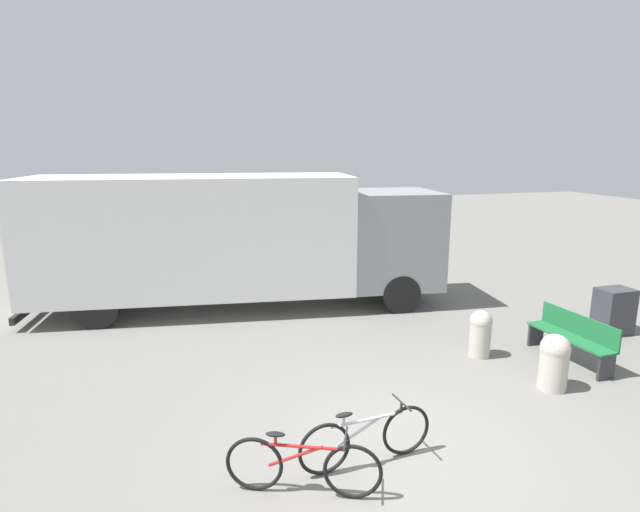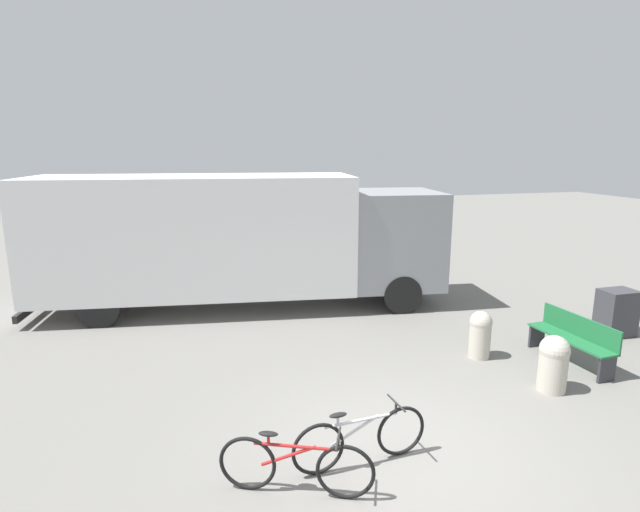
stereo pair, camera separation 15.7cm
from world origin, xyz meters
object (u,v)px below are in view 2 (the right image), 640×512
(utility_box, at_px, (616,313))
(delivery_truck, at_px, (236,236))
(park_bench, at_px, (574,337))
(bicycle_near, at_px, (295,466))
(bollard_far_bench, at_px, (480,333))
(bollard_near_bench, at_px, (553,362))
(bicycle_middle, at_px, (361,438))

(utility_box, bearing_deg, delivery_truck, 151.40)
(park_bench, bearing_deg, utility_box, -67.83)
(delivery_truck, bearing_deg, bicycle_near, -83.63)
(park_bench, height_order, bollard_far_bench, bollard_far_bench)
(park_bench, bearing_deg, bollard_near_bench, 122.63)
(bicycle_near, height_order, bollard_near_bench, bollard_near_bench)
(bollard_near_bench, bearing_deg, bicycle_near, -163.99)
(bollard_near_bench, distance_m, utility_box, 3.36)
(delivery_truck, distance_m, bollard_far_bench, 5.83)
(bollard_far_bench, xyz_separation_m, utility_box, (3.29, 0.23, 0.00))
(bicycle_middle, bearing_deg, bicycle_near, -165.38)
(bollard_far_bench, bearing_deg, bicycle_near, -146.31)
(bicycle_middle, height_order, bollard_far_bench, bollard_far_bench)
(bicycle_near, distance_m, utility_box, 7.91)
(bicycle_near, bearing_deg, utility_box, 45.28)
(bicycle_near, bearing_deg, bicycle_middle, 42.97)
(park_bench, xyz_separation_m, bollard_near_bench, (-1.09, -0.79, 0.01))
(bicycle_near, bearing_deg, bollard_far_bench, 57.22)
(park_bench, xyz_separation_m, bicycle_middle, (-4.64, -1.75, -0.12))
(bollard_far_bench, bearing_deg, bicycle_middle, -143.03)
(park_bench, distance_m, bicycle_near, 5.89)
(bollard_far_bench, relative_size, utility_box, 0.92)
(utility_box, bearing_deg, bollard_near_bench, -150.39)
(bicycle_middle, relative_size, bollard_far_bench, 2.00)
(park_bench, distance_m, bicycle_middle, 4.96)
(bicycle_middle, height_order, utility_box, utility_box)
(bollard_near_bench, bearing_deg, delivery_truck, 127.40)
(delivery_truck, bearing_deg, utility_box, -20.95)
(bicycle_near, relative_size, bollard_far_bench, 1.86)
(delivery_truck, height_order, utility_box, delivery_truck)
(delivery_truck, xyz_separation_m, bicycle_near, (-0.15, -6.85, -1.37))
(bicycle_near, distance_m, bollard_near_bench, 4.60)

